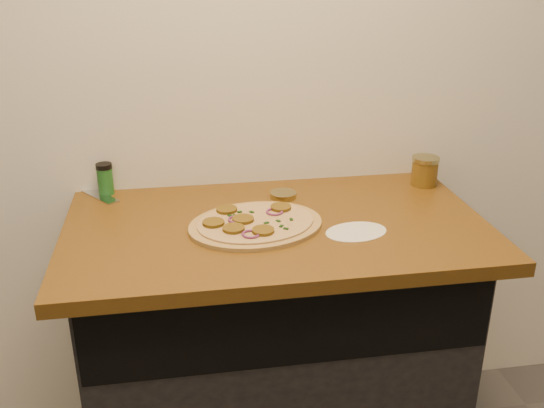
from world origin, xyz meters
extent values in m
cube|color=silver|center=(0.00, 1.75, 1.35)|extent=(4.00, 0.02, 2.70)
cube|color=black|center=(0.00, 1.45, 0.43)|extent=(1.10, 0.60, 0.86)
cube|color=brown|center=(0.00, 1.42, 0.88)|extent=(1.20, 0.70, 0.04)
cylinder|color=tan|center=(-0.06, 1.40, 0.91)|extent=(0.45, 0.45, 0.01)
cylinder|color=beige|center=(-0.06, 1.40, 0.91)|extent=(0.39, 0.39, 0.00)
cylinder|color=brown|center=(0.02, 1.47, 0.92)|extent=(0.06, 0.06, 0.01)
cylinder|color=brown|center=(-0.05, 1.32, 0.92)|extent=(0.06, 0.06, 0.01)
cylinder|color=brown|center=(-0.14, 1.48, 0.92)|extent=(0.06, 0.06, 0.01)
cylinder|color=brown|center=(-0.13, 1.35, 0.92)|extent=(0.06, 0.06, 0.01)
cylinder|color=brown|center=(-0.18, 1.40, 0.92)|extent=(0.06, 0.06, 0.01)
cylinder|color=brown|center=(-0.10, 1.41, 0.92)|extent=(0.06, 0.06, 0.01)
torus|color=#742B64|center=(-0.09, 1.31, 0.92)|extent=(0.05, 0.05, 0.01)
torus|color=#742B64|center=(0.00, 1.45, 0.92)|extent=(0.05, 0.05, 0.01)
torus|color=#742B64|center=(-0.11, 1.41, 0.92)|extent=(0.05, 0.05, 0.01)
cube|color=black|center=(-0.18, 1.39, 0.92)|extent=(0.01, 0.02, 0.00)
cube|color=black|center=(-0.10, 1.47, 0.92)|extent=(0.02, 0.01, 0.00)
cube|color=black|center=(0.00, 1.35, 0.92)|extent=(0.01, 0.02, 0.00)
cube|color=black|center=(0.00, 1.38, 0.92)|extent=(0.01, 0.02, 0.00)
cube|color=black|center=(-0.12, 1.44, 0.92)|extent=(0.01, 0.02, 0.00)
cube|color=black|center=(-0.16, 1.39, 0.92)|extent=(0.02, 0.01, 0.00)
cube|color=black|center=(0.01, 1.33, 0.92)|extent=(0.02, 0.01, 0.00)
cube|color=black|center=(0.02, 1.46, 0.92)|extent=(0.01, 0.02, 0.00)
cube|color=black|center=(-0.07, 1.46, 0.92)|extent=(0.02, 0.02, 0.00)
cube|color=black|center=(-0.03, 1.38, 0.92)|extent=(0.02, 0.01, 0.00)
cube|color=black|center=(-0.13, 1.44, 0.92)|extent=(0.02, 0.02, 0.00)
cube|color=black|center=(0.04, 1.39, 0.92)|extent=(0.01, 0.01, 0.00)
cube|color=#B7BAC1|center=(-0.53, 1.72, 0.90)|extent=(0.16, 0.20, 0.00)
cube|color=black|center=(-0.62, 1.84, 0.91)|extent=(0.09, 0.11, 0.02)
cylinder|color=#958C56|center=(0.05, 1.60, 0.91)|extent=(0.10, 0.10, 0.02)
cylinder|color=#9E280F|center=(0.53, 1.63, 0.94)|extent=(0.08, 0.08, 0.08)
cylinder|color=#958C56|center=(0.53, 1.63, 0.99)|extent=(0.09, 0.09, 0.01)
cylinder|color=#1C5A22|center=(-0.50, 1.72, 0.94)|extent=(0.05, 0.05, 0.09)
cylinder|color=black|center=(-0.50, 1.72, 0.99)|extent=(0.05, 0.05, 0.02)
cylinder|color=silver|center=(0.21, 1.32, 0.90)|extent=(0.21, 0.21, 0.00)
camera|label=1|loc=(-0.27, -0.14, 1.62)|focal=40.00mm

